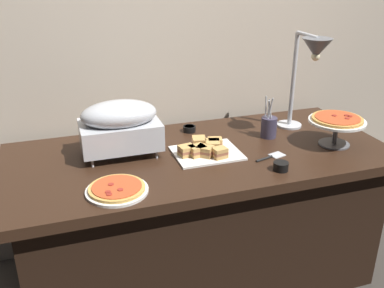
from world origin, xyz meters
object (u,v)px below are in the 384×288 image
(pizza_plate_center, at_px, (337,122))
(utensil_holder, at_px, (269,126))
(sauce_cup_far, at_px, (281,166))
(serving_spatula, at_px, (271,157))
(pizza_plate_front, at_px, (117,189))
(chafing_dish, at_px, (120,125))
(sauce_cup_near, at_px, (189,129))
(heat_lamp, at_px, (311,59))
(sandwich_platter, at_px, (205,150))

(pizza_plate_center, bearing_deg, utensil_holder, 144.07)
(sauce_cup_far, height_order, serving_spatula, sauce_cup_far)
(pizza_plate_front, bearing_deg, pizza_plate_center, 7.01)
(chafing_dish, relative_size, pizza_plate_center, 1.33)
(chafing_dish, bearing_deg, sauce_cup_far, -31.48)
(sauce_cup_near, relative_size, sauce_cup_far, 1.03)
(utensil_holder, bearing_deg, heat_lamp, -10.96)
(sandwich_platter, xyz_separation_m, utensil_holder, (0.40, 0.10, 0.04))
(pizza_plate_front, height_order, pizza_plate_center, pizza_plate_center)
(pizza_plate_center, xyz_separation_m, serving_spatula, (-0.38, -0.04, -0.12))
(pizza_plate_front, distance_m, sauce_cup_near, 0.74)
(chafing_dish, bearing_deg, sauce_cup_near, 23.80)
(heat_lamp, height_order, pizza_plate_front, heat_lamp)
(chafing_dish, distance_m, sandwich_platter, 0.43)
(sauce_cup_far, bearing_deg, heat_lamp, 46.29)
(sauce_cup_far, distance_m, utensil_holder, 0.40)
(heat_lamp, distance_m, serving_spatula, 0.55)
(sandwich_platter, relative_size, sauce_cup_far, 4.68)
(sauce_cup_far, bearing_deg, serving_spatula, 80.48)
(pizza_plate_front, bearing_deg, utensil_holder, 21.37)
(heat_lamp, height_order, sandwich_platter, heat_lamp)
(pizza_plate_front, xyz_separation_m, pizza_plate_center, (1.14, 0.14, 0.11))
(chafing_dish, distance_m, heat_lamp, 1.01)
(serving_spatula, bearing_deg, pizza_plate_front, -172.34)
(chafing_dish, xyz_separation_m, pizza_plate_center, (1.06, -0.23, -0.03))
(sandwich_platter, bearing_deg, pizza_plate_front, -153.33)
(chafing_dish, bearing_deg, utensil_holder, -2.03)
(chafing_dish, xyz_separation_m, heat_lamp, (0.98, -0.06, 0.27))
(sauce_cup_near, height_order, utensil_holder, utensil_holder)
(utensil_holder, height_order, serving_spatula, utensil_holder)
(sauce_cup_near, bearing_deg, sandwich_platter, -93.31)
(pizza_plate_center, distance_m, serving_spatula, 0.40)
(pizza_plate_front, relative_size, sauce_cup_far, 3.77)
(sandwich_platter, xyz_separation_m, serving_spatula, (0.29, -0.13, -0.02))
(sauce_cup_near, height_order, sauce_cup_far, sauce_cup_far)
(pizza_plate_front, relative_size, utensil_holder, 1.14)
(pizza_plate_center, height_order, sauce_cup_near, pizza_plate_center)
(pizza_plate_center, relative_size, sauce_cup_far, 4.14)
(heat_lamp, bearing_deg, utensil_holder, 169.04)
(chafing_dish, distance_m, utensil_holder, 0.79)
(sandwich_platter, relative_size, sauce_cup_near, 4.55)
(pizza_plate_front, bearing_deg, sauce_cup_far, -2.60)
(sauce_cup_near, distance_m, serving_spatula, 0.52)
(heat_lamp, xyz_separation_m, sauce_cup_near, (-0.57, 0.24, -0.40))
(heat_lamp, height_order, utensil_holder, heat_lamp)
(pizza_plate_front, height_order, serving_spatula, pizza_plate_front)
(chafing_dish, distance_m, pizza_plate_center, 1.09)
(sauce_cup_far, bearing_deg, utensil_holder, 70.72)
(chafing_dish, bearing_deg, pizza_plate_center, -12.08)
(utensil_holder, bearing_deg, sandwich_platter, -165.48)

